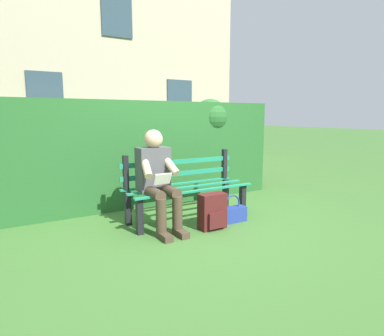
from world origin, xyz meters
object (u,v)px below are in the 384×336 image
backpack (212,212)px  handbag (232,214)px  person_seated (158,177)px  park_bench (185,187)px

backpack → handbag: backpack is taller
person_seated → backpack: (-0.54, 0.35, -0.41)m
park_bench → handbag: bearing=133.4°
backpack → person_seated: bearing=-32.8°
park_bench → handbag: (-0.43, 0.45, -0.31)m
person_seated → backpack: 0.76m
backpack → handbag: bearing=-167.9°
person_seated → park_bench: bearing=-159.3°
person_seated → handbag: size_ratio=3.14×
park_bench → backpack: size_ratio=3.85×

